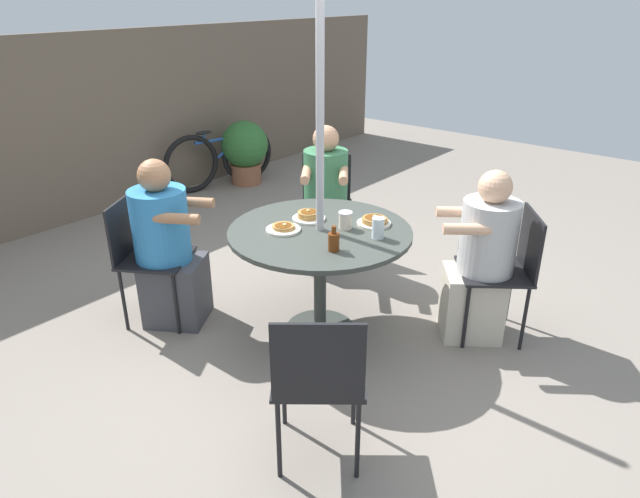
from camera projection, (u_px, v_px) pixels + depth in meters
The scene contains 19 objects.
ground_plane at pixel (320, 328), 3.95m from camera, with size 12.00×12.00×0.00m, color gray.
back_fence at pixel (61, 133), 5.44m from camera, with size 10.00×0.06×1.79m, color brown.
patio_table at pixel (320, 243), 3.68m from camera, with size 1.18×1.18×0.74m.
umbrella_pole at pixel (320, 180), 3.51m from camera, with size 0.05×0.05×2.14m, color #ADADB2.
patio_chair_north at pixel (326, 199), 4.84m from camera, with size 0.61×0.61×0.88m.
diner_north at pixel (325, 204), 4.68m from camera, with size 0.62×0.59×1.18m.
patio_chair_east at pixel (144, 251), 3.88m from camera, with size 0.60×0.60×0.88m.
diner_east at pixel (168, 251), 3.86m from camera, with size 0.56×0.59×1.17m.
patio_chair_south at pixel (318, 375), 2.63m from camera, with size 0.61×0.61×0.88m.
patio_chair_west at pixel (507, 265), 3.68m from camera, with size 0.61×0.61×0.88m.
diner_west at pixel (481, 264), 3.69m from camera, with size 0.55×0.57×1.15m.
pancake_plate_a at pixel (374, 221), 3.71m from camera, with size 0.22×0.22×0.06m.
pancake_plate_b at pixel (309, 216), 3.79m from camera, with size 0.22×0.22×0.07m.
pancake_plate_c at pixel (283, 228), 3.62m from camera, with size 0.22×0.22×0.05m.
syrup_bottle at pixel (334, 241), 3.33m from camera, with size 0.09×0.07×0.15m.
coffee_cup at pixel (345, 220), 3.64m from camera, with size 0.09×0.09×0.11m.
drinking_glass_a at pixel (378, 228), 3.49m from camera, with size 0.08×0.08×0.13m, color silver.
bicycle at pixel (220, 158), 6.66m from camera, with size 1.37×0.49×0.69m.
potted_shrub at pixel (245, 149), 6.75m from camera, with size 0.55×0.55×0.75m.
Camera 1 is at (-2.60, -2.14, 2.15)m, focal length 32.00 mm.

